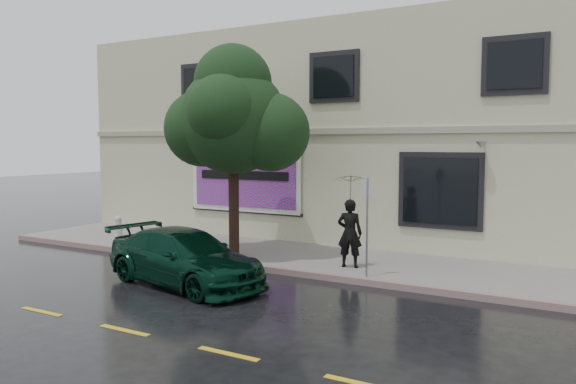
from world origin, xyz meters
The scene contains 12 objects.
ground centered at (0.00, 0.00, 0.00)m, with size 90.00×90.00×0.00m, color black.
sidewalk centered at (0.00, 3.25, 0.07)m, with size 20.00×3.50×0.15m, color gray.
curb centered at (0.00, 1.50, 0.07)m, with size 20.00×0.18×0.16m, color slate.
road_marking centered at (0.00, -3.50, 0.01)m, with size 19.00×0.12×0.01m, color gold.
building centered at (0.00, 9.00, 3.50)m, with size 20.00×8.12×7.00m.
billboard centered at (-3.20, 4.92, 2.05)m, with size 4.30×0.16×2.20m.
car centered at (-1.18, -0.50, 0.63)m, with size 1.91×4.33×1.26m, color black.
pedestrian centered at (1.64, 2.44, 1.00)m, with size 0.62×0.41×1.71m, color black.
umbrella centered at (1.64, 2.44, 2.19)m, with size 0.89×0.89×0.66m, color black.
street_tree centered at (-1.70, 2.20, 3.84)m, with size 2.92×2.92×5.17m.
fire_hydrant centered at (-6.23, 2.29, 0.54)m, with size 0.33×0.31×0.81m.
sign_pole centered at (2.39, 1.70, 1.55)m, with size 0.27×0.12×2.29m.
Camera 1 is at (7.14, -10.31, 3.21)m, focal length 35.00 mm.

